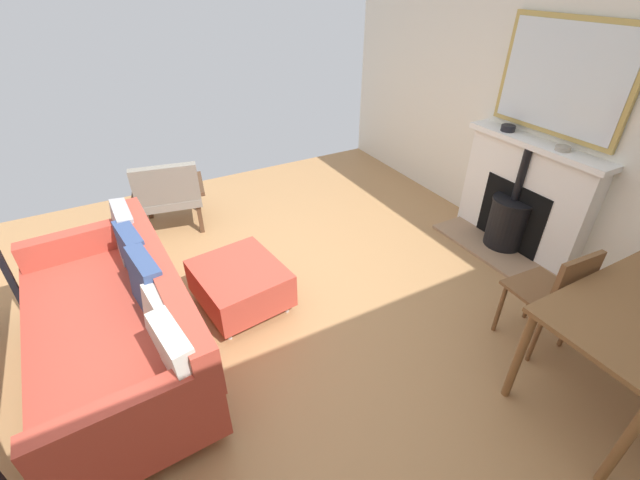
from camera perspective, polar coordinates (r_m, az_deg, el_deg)
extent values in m
cube|color=#A87A4C|center=(3.41, -8.12, -9.85)|extent=(5.41, 5.27, 0.01)
cube|color=silver|center=(4.31, 27.45, 17.36)|extent=(0.12, 5.27, 2.76)
cube|color=#9E7A5B|center=(4.36, 22.06, -1.21)|extent=(0.39, 1.19, 0.03)
cube|color=white|center=(4.34, 25.89, 5.15)|extent=(0.18, 1.25, 1.00)
cube|color=black|center=(4.35, 24.80, 3.12)|extent=(0.06, 0.69, 0.62)
cylinder|color=black|center=(4.36, 24.24, 2.12)|extent=(0.36, 0.36, 0.47)
cylinder|color=black|center=(4.25, 24.98, 4.92)|extent=(0.38, 0.38, 0.02)
cylinder|color=black|center=(4.15, 25.80, 7.98)|extent=(0.07, 0.07, 0.49)
cube|color=white|center=(4.13, 27.46, 11.50)|extent=(0.23, 1.33, 0.05)
cube|color=tan|center=(4.07, 30.27, 18.53)|extent=(0.04, 1.14, 0.90)
cube|color=silver|center=(4.05, 30.10, 18.53)|extent=(0.01, 1.06, 0.82)
cylinder|color=black|center=(4.28, 24.27, 13.73)|extent=(0.13, 0.13, 0.05)
torus|color=black|center=(4.27, 24.34, 14.00)|extent=(0.13, 0.13, 0.01)
cylinder|color=#9E9384|center=(3.99, 30.22, 10.74)|extent=(0.12, 0.12, 0.04)
torus|color=#9E9384|center=(3.99, 30.27, 10.92)|extent=(0.12, 0.12, 0.01)
cylinder|color=#B2B2B7|center=(3.89, -32.67, -8.45)|extent=(0.04, 0.04, 0.10)
cylinder|color=#B2B2B7|center=(3.87, -22.36, -5.39)|extent=(0.04, 0.04, 0.10)
cylinder|color=#B2B2B7|center=(2.76, -14.65, -23.40)|extent=(0.04, 0.04, 0.10)
cube|color=#B74233|center=(3.11, -26.53, -12.02)|extent=(1.00, 1.89, 0.34)
cube|color=#B74233|center=(2.91, -20.76, -4.93)|extent=(0.24, 1.85, 0.34)
cube|color=#B74233|center=(3.66, -29.66, -0.24)|extent=(0.86, 0.17, 0.21)
cube|color=#B74233|center=(2.31, -24.82, -20.78)|extent=(0.86, 0.17, 0.21)
cube|color=#99999E|center=(3.50, -25.14, 0.96)|extent=(0.17, 0.40, 0.40)
cube|color=#334775|center=(3.21, -24.08, -1.79)|extent=(0.17, 0.40, 0.39)
cube|color=#334775|center=(2.88, -22.60, -5.61)|extent=(0.20, 0.41, 0.40)
cube|color=beige|center=(2.63, -20.86, -10.16)|extent=(0.19, 0.35, 0.34)
cube|color=beige|center=(2.37, -18.94, -14.75)|extent=(0.19, 0.40, 0.39)
cylinder|color=#B2B2B7|center=(3.61, -16.04, -7.14)|extent=(0.04, 0.04, 0.09)
cylinder|color=#B2B2B7|center=(3.21, -12.23, -12.47)|extent=(0.04, 0.04, 0.09)
cylinder|color=#B2B2B7|center=(3.74, -9.09, -4.43)|extent=(0.04, 0.04, 0.09)
cylinder|color=#B2B2B7|center=(3.36, -4.57, -9.16)|extent=(0.04, 0.04, 0.09)
cube|color=#B74233|center=(3.35, -10.84, -5.76)|extent=(0.70, 0.76, 0.28)
cube|color=#4C3321|center=(4.84, -16.43, 5.56)|extent=(0.05, 0.05, 0.33)
cube|color=#4C3321|center=(4.87, -22.37, 4.52)|extent=(0.05, 0.05, 0.33)
cube|color=#4C3321|center=(4.42, -16.01, 2.87)|extent=(0.05, 0.05, 0.33)
cube|color=#4C3321|center=(4.45, -22.49, 1.74)|extent=(0.05, 0.05, 0.33)
cube|color=slate|center=(4.56, -19.77, 5.75)|extent=(0.69, 0.66, 0.08)
cube|color=slate|center=(4.23, -20.29, 7.05)|extent=(0.61, 0.22, 0.39)
cube|color=#4C3321|center=(4.51, -15.95, 7.46)|extent=(0.14, 0.53, 0.04)
cube|color=#4C3321|center=(4.55, -23.96, 6.03)|extent=(0.14, 0.53, 0.04)
cube|color=black|center=(3.74, -36.25, -5.09)|extent=(0.04, 0.04, 0.76)
cylinder|color=brown|center=(3.64, 35.93, -6.65)|extent=(0.05, 0.05, 0.70)
cylinder|color=brown|center=(2.86, 25.49, -14.17)|extent=(0.05, 0.05, 0.70)
cylinder|color=brown|center=(2.72, 36.08, -21.53)|extent=(0.05, 0.05, 0.70)
cylinder|color=brown|center=(3.57, 26.90, -6.79)|extent=(0.03, 0.03, 0.44)
cylinder|color=brown|center=(3.35, 23.32, -8.51)|extent=(0.03, 0.03, 0.44)
cylinder|color=brown|center=(3.45, 30.80, -9.70)|extent=(0.03, 0.03, 0.44)
cylinder|color=brown|center=(3.22, 27.33, -11.73)|extent=(0.03, 0.03, 0.44)
cube|color=brown|center=(3.26, 28.12, -6.12)|extent=(0.42, 0.42, 0.02)
cube|color=brown|center=(3.08, 31.41, -4.93)|extent=(0.36, 0.06, 0.38)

